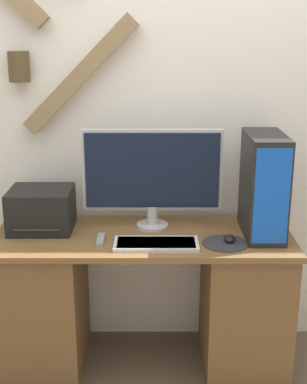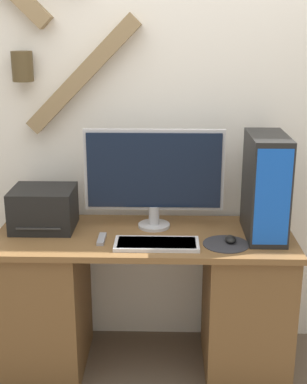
% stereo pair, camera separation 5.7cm
% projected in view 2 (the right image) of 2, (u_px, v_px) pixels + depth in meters
% --- Properties ---
extents(wall_back, '(6.40, 0.16, 2.76)m').
position_uv_depth(wall_back, '(144.00, 99.00, 2.78)').
color(wall_back, white).
rests_on(wall_back, ground_plane).
extents(desk, '(1.48, 0.56, 0.74)m').
position_uv_depth(desk, '(145.00, 299.00, 2.76)').
color(desk, brown).
rests_on(desk, ground_plane).
extents(monitor, '(0.70, 0.16, 0.51)m').
position_uv_depth(monitor, '(154.00, 173.00, 2.67)').
color(monitor, '#B7B7BC').
rests_on(monitor, desk).
extents(keyboard, '(0.40, 0.17, 0.02)m').
position_uv_depth(keyboard, '(157.00, 244.00, 2.51)').
color(keyboard, silver).
rests_on(keyboard, desk).
extents(mousepad, '(0.22, 0.22, 0.00)m').
position_uv_depth(mousepad, '(226.00, 244.00, 2.53)').
color(mousepad, '#2D2D33').
rests_on(mousepad, desk).
extents(mouse, '(0.05, 0.08, 0.03)m').
position_uv_depth(mouse, '(230.00, 239.00, 2.54)').
color(mouse, black).
rests_on(mouse, mousepad).
extents(computer_tower, '(0.18, 0.37, 0.50)m').
position_uv_depth(computer_tower, '(266.00, 186.00, 2.57)').
color(computer_tower, black).
rests_on(computer_tower, desk).
extents(printer, '(0.31, 0.27, 0.21)m').
position_uv_depth(printer, '(44.00, 209.00, 2.70)').
color(printer, black).
rests_on(printer, desk).
extents(remote_control, '(0.03, 0.14, 0.02)m').
position_uv_depth(remote_control, '(102.00, 239.00, 2.57)').
color(remote_control, gray).
rests_on(remote_control, desk).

